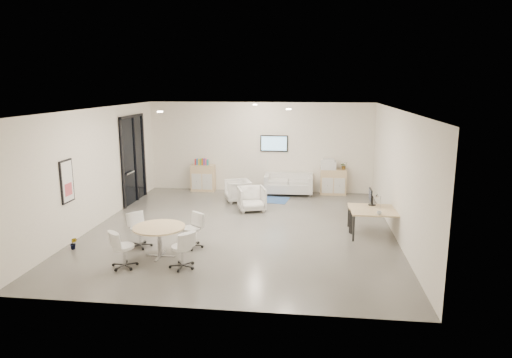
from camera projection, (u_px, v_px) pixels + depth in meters
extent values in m
cube|color=#595651|center=(242.00, 243.00, 12.38)|extent=(8.00, 9.00, 0.80)
cube|color=white|center=(241.00, 93.00, 11.56)|extent=(8.00, 9.00, 0.80)
cube|color=silver|center=(261.00, 146.00, 16.73)|extent=(8.00, 0.80, 3.20)
cube|color=silver|center=(194.00, 228.00, 7.21)|extent=(8.00, 0.80, 3.20)
cube|color=silver|center=(83.00, 167.00, 12.49)|extent=(0.80, 9.00, 3.20)
cube|color=silver|center=(414.00, 174.00, 11.45)|extent=(0.80, 9.00, 3.20)
cube|color=black|center=(133.00, 159.00, 14.91)|extent=(0.02, 1.90, 2.85)
cube|color=black|center=(131.00, 116.00, 14.62)|extent=(0.06, 1.90, 0.08)
cube|color=black|center=(123.00, 164.00, 14.02)|extent=(0.06, 0.08, 2.85)
cube|color=black|center=(144.00, 155.00, 15.79)|extent=(0.06, 0.08, 2.85)
cube|color=black|center=(136.00, 158.00, 15.05)|extent=(0.06, 0.07, 2.85)
cube|color=#B2B2B7|center=(130.00, 173.00, 14.54)|extent=(0.04, 0.60, 0.05)
cube|color=black|center=(67.00, 181.00, 10.90)|extent=(0.04, 0.54, 1.04)
cube|color=white|center=(68.00, 181.00, 10.90)|extent=(0.01, 0.46, 0.96)
cube|color=#C74B56|center=(69.00, 189.00, 10.94)|extent=(0.01, 0.32, 0.30)
cube|color=black|center=(274.00, 143.00, 16.22)|extent=(0.98, 0.05, 0.58)
cube|color=#90CEF9|center=(274.00, 144.00, 16.20)|extent=(0.90, 0.01, 0.50)
cylinder|color=#FFEAC6|center=(160.00, 112.00, 10.89)|extent=(0.14, 0.14, 0.03)
cylinder|color=#FFEAC6|center=(289.00, 109.00, 11.99)|extent=(0.14, 0.14, 0.03)
cylinder|color=#FFEAC6|center=(255.00, 105.00, 14.56)|extent=(0.14, 0.14, 0.03)
cube|color=tan|center=(203.00, 178.00, 16.58)|extent=(0.85, 0.42, 0.95)
cube|color=silver|center=(197.00, 182.00, 16.41)|extent=(0.36, 0.02, 0.57)
cube|color=silver|center=(207.00, 182.00, 16.37)|extent=(0.36, 0.02, 0.57)
cube|color=tan|center=(333.00, 182.00, 16.04)|extent=(0.90, 0.42, 0.90)
cube|color=silver|center=(327.00, 186.00, 15.87)|extent=(0.38, 0.02, 0.54)
cube|color=silver|center=(339.00, 186.00, 15.82)|extent=(0.38, 0.02, 0.54)
cube|color=red|center=(196.00, 162.00, 16.50)|extent=(0.04, 0.14, 0.22)
cube|color=#337FCC|center=(197.00, 162.00, 16.49)|extent=(0.04, 0.14, 0.22)
cube|color=gold|center=(199.00, 162.00, 16.48)|extent=(0.04, 0.14, 0.22)
cube|color=#4CB24C|center=(201.00, 162.00, 16.47)|extent=(0.04, 0.14, 0.22)
cube|color=#CC6619|center=(202.00, 162.00, 16.47)|extent=(0.04, 0.14, 0.22)
cube|color=purple|center=(204.00, 162.00, 16.46)|extent=(0.04, 0.14, 0.22)
cube|color=#E54C7F|center=(206.00, 162.00, 16.45)|extent=(0.04, 0.14, 0.22)
cube|color=teal|center=(208.00, 162.00, 16.44)|extent=(0.04, 0.14, 0.22)
cube|color=white|center=(328.00, 165.00, 15.94)|extent=(0.54, 0.46, 0.30)
cube|color=white|center=(328.00, 160.00, 15.90)|extent=(0.40, 0.34, 0.06)
cube|color=silver|center=(288.00, 187.00, 16.04)|extent=(1.69, 0.87, 0.31)
cube|color=silver|center=(289.00, 177.00, 16.29)|extent=(1.68, 0.23, 0.31)
cube|color=silver|center=(267.00, 182.00, 16.10)|extent=(0.16, 0.84, 0.63)
cube|color=silver|center=(310.00, 183.00, 15.92)|extent=(0.16, 0.84, 0.63)
cube|color=#314C97|center=(268.00, 200.00, 15.37)|extent=(1.46, 1.08, 0.01)
imported|color=silver|center=(238.00, 190.00, 15.08)|extent=(0.95, 0.98, 0.80)
imported|color=silver|center=(252.00, 198.00, 13.98)|extent=(0.98, 0.95, 0.82)
cube|color=tan|center=(373.00, 207.00, 12.02)|extent=(1.28, 0.65, 0.04)
cube|color=black|center=(350.00, 221.00, 11.89)|extent=(0.05, 0.05, 0.62)
cube|color=black|center=(397.00, 223.00, 11.76)|extent=(0.05, 0.05, 0.62)
cube|color=black|center=(349.00, 216.00, 12.42)|extent=(0.05, 0.05, 0.62)
cube|color=black|center=(393.00, 217.00, 12.28)|extent=(0.05, 0.05, 0.62)
cube|color=tan|center=(378.00, 213.00, 11.40)|extent=(1.33, 0.67, 0.04)
cube|color=black|center=(354.00, 229.00, 11.27)|extent=(0.05, 0.05, 0.65)
cube|color=black|center=(405.00, 230.00, 11.12)|extent=(0.05, 0.05, 0.65)
cube|color=black|center=(352.00, 222.00, 11.82)|extent=(0.05, 0.05, 0.65)
cube|color=black|center=(400.00, 224.00, 11.67)|extent=(0.05, 0.05, 0.65)
cylinder|color=black|center=(372.00, 205.00, 12.16)|extent=(0.20, 0.20, 0.02)
cube|color=black|center=(372.00, 200.00, 12.14)|extent=(0.04, 0.03, 0.24)
cube|color=black|center=(371.00, 195.00, 12.11)|extent=(0.03, 0.50, 0.32)
cylinder|color=tan|center=(159.00, 227.00, 10.19)|extent=(1.17, 1.17, 0.04)
cylinder|color=#B2B2B7|center=(160.00, 242.00, 10.26)|extent=(0.10, 0.10, 0.67)
cube|color=#B2B2B7|center=(160.00, 256.00, 10.32)|extent=(0.68, 0.06, 0.03)
cube|color=#B2B2B7|center=(160.00, 256.00, 10.32)|extent=(0.06, 0.68, 0.03)
imported|color=#3F7F3F|center=(344.00, 167.00, 15.90)|extent=(0.29, 0.31, 0.21)
imported|color=#3F7F3F|center=(74.00, 247.00, 10.76)|extent=(0.22, 0.32, 0.13)
imported|color=white|center=(379.00, 212.00, 11.15)|extent=(0.14, 0.12, 0.12)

